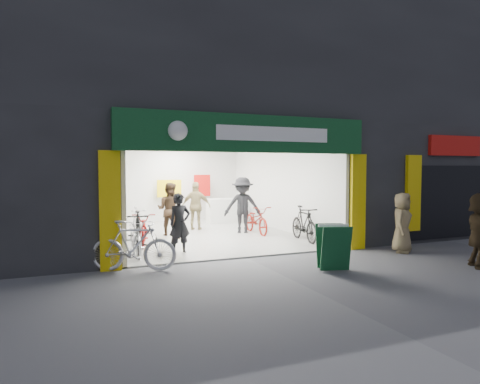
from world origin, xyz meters
TOP-DOWN VIEW (x-y plane):
  - ground at (0.00, 0.00)m, footprint 60.00×60.00m
  - building at (0.91, 4.99)m, footprint 17.00×10.27m
  - bike_left_front at (-2.50, 1.35)m, footprint 0.66×1.81m
  - bike_left_midfront at (-2.43, 1.49)m, footprint 0.79×1.91m
  - bike_left_midback at (-2.05, 2.75)m, footprint 0.97×1.91m
  - bike_left_back at (-2.04, 4.07)m, footprint 0.47×1.64m
  - bike_right_front at (2.50, 1.51)m, footprint 0.74×1.86m
  - bike_right_mid at (1.80, 3.42)m, footprint 0.70×1.85m
  - bike_right_back at (2.50, 6.04)m, footprint 0.50×1.64m
  - parked_bike at (-2.80, -0.30)m, footprint 1.90×1.16m
  - customer_a at (-1.42, 1.13)m, footprint 0.63×0.46m
  - customer_b at (-0.99, 4.15)m, footprint 1.07×1.02m
  - customer_c at (1.39, 3.65)m, footprint 1.42×1.15m
  - customer_d at (0.16, 4.97)m, footprint 1.11×0.81m
  - pedestrian_near at (4.05, -0.88)m, footprint 0.92×0.87m
  - pedestrian_far at (4.39, -2.88)m, footprint 1.23×1.58m
  - sandwich_board at (1.20, -1.89)m, footprint 0.79×0.81m

SIDE VIEW (x-z plane):
  - ground at x=0.00m, z-range 0.00..0.00m
  - bike_left_front at x=-2.50m, z-range 0.00..0.94m
  - bike_left_midback at x=-2.05m, z-range 0.00..0.96m
  - bike_right_mid at x=1.80m, z-range 0.00..0.96m
  - bike_right_back at x=2.50m, z-range 0.00..0.98m
  - bike_left_back at x=-2.04m, z-range 0.00..0.99m
  - sandwich_board at x=1.20m, z-range 0.05..1.03m
  - bike_right_front at x=2.50m, z-range 0.00..1.09m
  - parked_bike at x=-2.80m, z-range 0.00..1.11m
  - bike_left_midfront at x=-2.43m, z-range 0.00..1.11m
  - customer_a at x=-1.42m, z-range 0.00..1.58m
  - pedestrian_near at x=4.05m, z-range 0.00..1.58m
  - pedestrian_far at x=4.39m, z-range 0.00..1.67m
  - customer_d at x=0.16m, z-range 0.00..1.74m
  - customer_b at x=-0.99m, z-range 0.00..1.75m
  - customer_c at x=1.39m, z-range 0.00..1.92m
  - building at x=0.91m, z-range 0.31..8.31m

